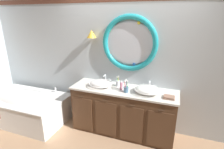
{
  "coord_description": "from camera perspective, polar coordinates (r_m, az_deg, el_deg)",
  "views": [
    {
      "loc": [
        0.8,
        -2.41,
        2.06
      ],
      "look_at": [
        -0.18,
        0.25,
        1.1
      ],
      "focal_mm": 28.11,
      "sensor_mm": 36.0,
      "label": 1
    }
  ],
  "objects": [
    {
      "name": "back_wall_assembly",
      "position": [
        3.19,
        5.19,
        5.23
      ],
      "size": [
        6.4,
        0.26,
        2.6
      ],
      "color": "silver",
      "rests_on": "ground_plane"
    },
    {
      "name": "bathtub",
      "position": [
        4.02,
        -26.09,
        -9.12
      ],
      "size": [
        1.64,
        0.94,
        0.63
      ],
      "color": "white",
      "rests_on": "ground_plane"
    },
    {
      "name": "vanity_counter",
      "position": [
        3.24,
        3.55,
        -11.64
      ],
      "size": [
        1.84,
        0.59,
        0.85
      ],
      "color": "brown",
      "rests_on": "ground_plane"
    },
    {
      "name": "faucet_set_left",
      "position": [
        3.32,
        -2.2,
        -1.55
      ],
      "size": [
        0.24,
        0.12,
        0.16
      ],
      "color": "silver",
      "rests_on": "vanity_counter"
    },
    {
      "name": "faucet_set_right",
      "position": [
        3.12,
        12.09,
        -3.42
      ],
      "size": [
        0.23,
        0.13,
        0.14
      ],
      "color": "silver",
      "rests_on": "vanity_counter"
    },
    {
      "name": "sink_basin_right",
      "position": [
        2.92,
        11.45,
        -4.88
      ],
      "size": [
        0.43,
        0.43,
        0.12
      ],
      "color": "white",
      "rests_on": "vanity_counter"
    },
    {
      "name": "toothbrush_holder_right",
      "position": [
        2.91,
        4.57,
        -4.73
      ],
      "size": [
        0.09,
        0.09,
        0.23
      ],
      "color": "slate",
      "rests_on": "vanity_counter"
    },
    {
      "name": "soap_dispenser",
      "position": [
        3.0,
        3.03,
        -3.65
      ],
      "size": [
        0.05,
        0.06,
        0.16
      ],
      "color": "pink",
      "rests_on": "vanity_counter"
    },
    {
      "name": "sink_basin_left",
      "position": [
        3.14,
        -3.71,
        -2.92
      ],
      "size": [
        0.42,
        0.42,
        0.11
      ],
      "color": "white",
      "rests_on": "vanity_counter"
    },
    {
      "name": "folded_hand_towel",
      "position": [
        2.85,
        18.04,
        -7.06
      ],
      "size": [
        0.17,
        0.14,
        0.03
      ],
      "color": "#936B56",
      "rests_on": "vanity_counter"
    },
    {
      "name": "toothbrush_holder_left",
      "position": [
        3.14,
        1.9,
        -2.82
      ],
      "size": [
        0.08,
        0.08,
        0.2
      ],
      "color": "silver",
      "rests_on": "vanity_counter"
    },
    {
      "name": "ground_plane",
      "position": [
        3.27,
        1.59,
        -20.41
      ],
      "size": [
        14.0,
        14.0,
        0.0
      ],
      "primitive_type": "plane",
      "color": "tan"
    }
  ]
}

